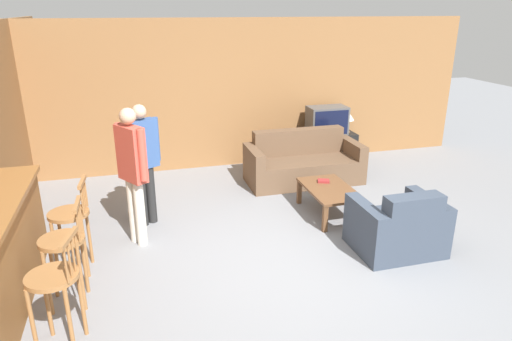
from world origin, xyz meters
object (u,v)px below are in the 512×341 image
bar_chair_near (55,286)px  coffee_table (330,192)px  tv_unit (325,148)px  bar_chair_mid (64,248)px  tv (327,120)px  armchair_near (398,228)px  person_by_counter (133,169)px  couch_far (303,164)px  bar_chair_far (71,221)px  table_lamp (347,116)px  book_on_table (324,181)px  person_by_window (143,158)px

bar_chair_near → coffee_table: size_ratio=1.04×
tv_unit → bar_chair_mid: bearing=-141.2°
tv → bar_chair_near: bearing=-136.2°
bar_chair_near → armchair_near: bar_chair_near is taller
armchair_near → person_by_counter: person_by_counter is taller
tv_unit → couch_far: bearing=-133.7°
bar_chair_mid → person_by_counter: bearing=57.8°
bar_chair_far → tv_unit: (4.16, 2.74, -0.33)m
couch_far → tv: (0.75, 0.79, 0.51)m
tv → table_lamp: size_ratio=1.65×
bar_chair_mid → bar_chair_far: 0.60m
bar_chair_near → table_lamp: size_ratio=2.46×
tv → person_by_counter: 4.15m
coffee_table → bar_chair_far: bearing=-169.5°
tv_unit → tv: bearing=-90.0°
coffee_table → book_on_table: (0.01, 0.24, 0.07)m
bar_chair_mid → person_by_counter: size_ratio=0.63×
couch_far → table_lamp: (1.15, 0.79, 0.57)m
tv → coffee_table: bearing=-112.4°
coffee_table → table_lamp: (1.27, 2.13, 0.53)m
couch_far → tv_unit: size_ratio=1.72×
armchair_near → bar_chair_mid: bearing=-179.1°
armchair_near → table_lamp: 3.46m
person_by_counter → bar_chair_mid: bearing=-122.2°
table_lamp → bar_chair_far: bearing=-149.0°
coffee_table → person_by_counter: bearing=-177.1°
bar_chair_near → bar_chair_mid: (0.00, 0.64, 0.00)m
book_on_table → person_by_window: person_by_window is taller
coffee_table → person_by_counter: person_by_counter is taller
coffee_table → person_by_window: bearing=171.0°
bar_chair_far → bar_chair_near: bearing=-90.0°
bar_chair_near → book_on_table: (3.29, 2.10, -0.20)m
bar_chair_far → person_by_counter: bearing=35.1°
bar_chair_near → coffee_table: (3.28, 1.86, -0.27)m
table_lamp → person_by_window: 4.12m
bar_chair_mid → couch_far: bar_chair_mid is taller
couch_far → person_by_window: 2.83m
tv → bar_chair_mid: bearing=-141.2°
table_lamp → bar_chair_near: bearing=-138.8°
tv_unit → bar_chair_near: bearing=-136.2°
tv → person_by_counter: bearing=-147.0°
bar_chair_far → person_by_window: bearing=50.7°
tv_unit → person_by_counter: (-3.48, -2.26, 0.69)m
couch_far → person_by_window: bearing=-159.8°
bar_chair_near → tv: (4.16, 3.99, 0.20)m
tv → table_lamp: (0.39, 0.00, 0.06)m
bar_chair_near → bar_chair_far: 1.25m
bar_chair_far → coffee_table: 3.35m
person_by_window → bar_chair_mid: bearing=-117.0°
couch_far → coffee_table: bearing=-95.2°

